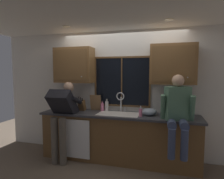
{
  "coord_description": "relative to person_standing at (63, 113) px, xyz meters",
  "views": [
    {
      "loc": [
        0.87,
        -3.84,
        1.73
      ],
      "look_at": [
        -0.12,
        -0.3,
        1.39
      ],
      "focal_mm": 30.87,
      "sensor_mm": 36.0,
      "label": 1
    }
  ],
  "objects": [
    {
      "name": "window_frame_bottom",
      "position": [
        1.03,
        0.58,
        0.09
      ],
      "size": [
        1.17,
        0.02,
        0.04
      ],
      "primitive_type": "cube",
      "color": "brown"
    },
    {
      "name": "bottle_tall_clear",
      "position": [
        0.64,
        0.49,
        0.06
      ],
      "size": [
        0.07,
        0.07,
        0.2
      ],
      "color": "pink",
      "rests_on": "countertop"
    },
    {
      "name": "window_frame_right",
      "position": [
        1.6,
        0.58,
        0.58
      ],
      "size": [
        0.03,
        0.02,
        0.95
      ],
      "primitive_type": "cube",
      "color": "brown"
    },
    {
      "name": "lower_cabinet_run",
      "position": [
        1.02,
        0.3,
        -0.51
      ],
      "size": [
        2.98,
        0.58,
        0.88
      ],
      "primitive_type": "cube",
      "color": "brown",
      "rests_on": "floor"
    },
    {
      "name": "window_mullion_center",
      "position": [
        1.03,
        0.57,
        0.58
      ],
      "size": [
        0.02,
        0.02,
        0.95
      ],
      "primitive_type": "cube",
      "color": "brown"
    },
    {
      "name": "soap_dispenser",
      "position": [
        1.47,
        0.18,
        0.05
      ],
      "size": [
        0.06,
        0.07,
        0.2
      ],
      "color": "pink",
      "rests_on": "countertop"
    },
    {
      "name": "dishwasher_front",
      "position": [
        0.25,
        -0.01,
        -0.49
      ],
      "size": [
        0.6,
        0.02,
        0.74
      ],
      "primitive_type": "cube",
      "color": "white"
    },
    {
      "name": "mixing_bowl",
      "position": [
        1.61,
        0.34,
        0.04
      ],
      "size": [
        0.28,
        0.28,
        0.14
      ],
      "primitive_type": "ellipsoid",
      "color": "#8C99A8",
      "rests_on": "countertop"
    },
    {
      "name": "cutting_board",
      "position": [
        0.49,
        0.51,
        0.13
      ],
      "size": [
        0.23,
        0.09,
        0.33
      ],
      "primitive_type": "cube",
      "rotation": [
        0.21,
        0.0,
        0.0
      ],
      "color": "#997047",
      "rests_on": "countertop"
    },
    {
      "name": "knife_block",
      "position": [
        0.22,
        0.39,
        0.08
      ],
      "size": [
        0.12,
        0.18,
        0.32
      ],
      "color": "brown",
      "rests_on": "countertop"
    },
    {
      "name": "upper_cabinet_right",
      "position": [
        2.01,
        0.43,
        0.91
      ],
      "size": [
        0.8,
        0.36,
        0.72
      ],
      "color": "brown"
    },
    {
      "name": "ceiling_downlight_right",
      "position": [
        1.92,
        -0.01,
        1.6
      ],
      "size": [
        0.14,
        0.14,
        0.01
      ],
      "primitive_type": "cylinder",
      "color": "#FFEAB2"
    },
    {
      "name": "person_standing",
      "position": [
        0.0,
        0.0,
        0.0
      ],
      "size": [
        0.53,
        0.71,
        1.52
      ],
      "color": "#595147",
      "rests_on": "floor"
    },
    {
      "name": "bottle_green_glass",
      "position": [
        0.74,
        0.48,
        0.08
      ],
      "size": [
        0.07,
        0.07,
        0.26
      ],
      "color": "silver",
      "rests_on": "countertop"
    },
    {
      "name": "faucet",
      "position": [
        1.04,
        0.47,
        0.23
      ],
      "size": [
        0.18,
        0.09,
        0.4
      ],
      "color": "silver",
      "rests_on": "countertop"
    },
    {
      "name": "upper_cabinet_left",
      "position": [
        0.05,
        0.43,
        0.91
      ],
      "size": [
        0.8,
        0.36,
        0.72
      ],
      "color": "brown"
    },
    {
      "name": "ceiling_downlight_left",
      "position": [
        0.13,
        -0.01,
        1.6
      ],
      "size": [
        0.14,
        0.14,
        0.01
      ],
      "primitive_type": "cylinder",
      "color": "#FFEAB2"
    },
    {
      "name": "countertop",
      "position": [
        1.02,
        0.28,
        -0.05
      ],
      "size": [
        3.04,
        0.62,
        0.04
      ],
      "primitive_type": "cube",
      "color": "#38383D",
      "rests_on": "lower_cabinet_run"
    },
    {
      "name": "window_glass",
      "position": [
        1.03,
        0.59,
        0.58
      ],
      "size": [
        1.1,
        0.02,
        0.95
      ],
      "primitive_type": "cube",
      "color": "black"
    },
    {
      "name": "back_wall",
      "position": [
        1.02,
        0.65,
        0.33
      ],
      "size": [
        5.38,
        0.12,
        2.55
      ],
      "primitive_type": "cube",
      "color": "silver",
      "rests_on": "floor"
    },
    {
      "name": "window_frame_left",
      "position": [
        0.46,
        0.58,
        0.58
      ],
      "size": [
        0.03,
        0.02,
        0.95
      ],
      "primitive_type": "cube",
      "color": "brown"
    },
    {
      "name": "sink",
      "position": [
        1.03,
        0.29,
        -0.13
      ],
      "size": [
        0.8,
        0.46,
        0.21
      ],
      "color": "white",
      "rests_on": "lower_cabinet_run"
    },
    {
      "name": "ceiling",
      "position": [
        1.02,
        -1.01,
        1.62
      ],
      "size": [
        5.38,
        4.4,
        0.04
      ],
      "primitive_type": "cube",
      "color": "white"
    },
    {
      "name": "person_sitting_on_counter",
      "position": [
        2.09,
        0.02,
        0.16
      ],
      "size": [
        0.54,
        0.66,
        1.26
      ],
      "color": "#384260",
      "rests_on": "countertop"
    },
    {
      "name": "window_frame_top",
      "position": [
        1.03,
        0.58,
        1.07
      ],
      "size": [
        1.17,
        0.02,
        0.04
      ],
      "primitive_type": "cube",
      "color": "brown"
    }
  ]
}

